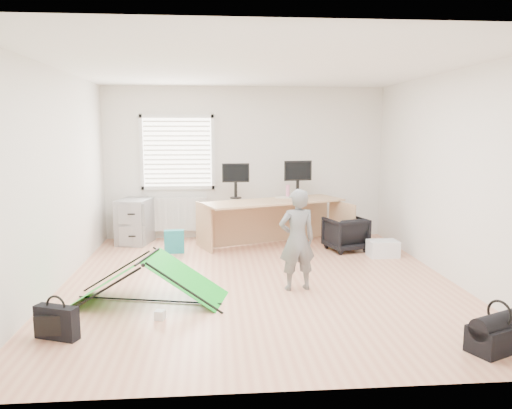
{
  "coord_description": "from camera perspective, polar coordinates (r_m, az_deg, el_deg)",
  "views": [
    {
      "loc": [
        -0.56,
        -6.22,
        1.96
      ],
      "look_at": [
        0.0,
        0.4,
        0.95
      ],
      "focal_mm": 35.0,
      "sensor_mm": 36.0,
      "label": 1
    }
  ],
  "objects": [
    {
      "name": "filing_cabinet",
      "position": [
        8.84,
        -13.67,
        -1.88
      ],
      "size": [
        0.63,
        0.75,
        0.77
      ],
      "primitive_type": "cube",
      "rotation": [
        0.0,
        0.0,
        -0.23
      ],
      "color": "gray",
      "rests_on": "ground"
    },
    {
      "name": "laptop_bag",
      "position": [
        5.16,
        -21.81,
        -12.41
      ],
      "size": [
        0.44,
        0.28,
        0.32
      ],
      "primitive_type": "cube",
      "rotation": [
        0.0,
        0.0,
        -0.38
      ],
      "color": "black",
      "rests_on": "ground"
    },
    {
      "name": "thermos",
      "position": [
        8.55,
        3.65,
        1.53
      ],
      "size": [
        0.07,
        0.07,
        0.22
      ],
      "primitive_type": "cylinder",
      "rotation": [
        0.0,
        0.0,
        0.24
      ],
      "color": "pink",
      "rests_on": "desk"
    },
    {
      "name": "window",
      "position": [
        8.96,
        -8.97,
        5.91
      ],
      "size": [
        1.2,
        0.06,
        1.2
      ],
      "primitive_type": "cube",
      "color": "silver",
      "rests_on": "back_wall"
    },
    {
      "name": "keyboard",
      "position": [
        8.52,
        3.7,
        0.82
      ],
      "size": [
        0.45,
        0.21,
        0.02
      ],
      "primitive_type": "cube",
      "rotation": [
        0.0,
        0.0,
        -0.13
      ],
      "color": "beige",
      "rests_on": "desk"
    },
    {
      "name": "monitor_right",
      "position": [
        8.54,
        4.78,
        2.33
      ],
      "size": [
        0.5,
        0.2,
        0.46
      ],
      "primitive_type": "cube",
      "rotation": [
        0.0,
        0.0,
        0.21
      ],
      "color": "black",
      "rests_on": "desk"
    },
    {
      "name": "storage_crate",
      "position": [
        7.99,
        14.3,
        -4.9
      ],
      "size": [
        0.46,
        0.33,
        0.25
      ],
      "primitive_type": "cube",
      "rotation": [
        0.0,
        0.0,
        0.03
      ],
      "color": "white",
      "rests_on": "ground"
    },
    {
      "name": "office_chair",
      "position": [
        8.24,
        10.19,
        -3.31
      ],
      "size": [
        0.73,
        0.74,
        0.55
      ],
      "primitive_type": "imported",
      "rotation": [
        0.0,
        0.0,
        3.42
      ],
      "color": "black",
      "rests_on": "ground"
    },
    {
      "name": "back_wall",
      "position": [
        9.01,
        -1.26,
        4.75
      ],
      "size": [
        5.0,
        0.02,
        2.7
      ],
      "primitive_type": "cube",
      "color": "silver",
      "rests_on": "ground"
    },
    {
      "name": "kite",
      "position": [
        5.87,
        -12.21,
        -8.35
      ],
      "size": [
        1.83,
        1.11,
        0.53
      ],
      "primitive_type": null,
      "rotation": [
        0.0,
        0.0,
        -0.23
      ],
      "color": "#10B121",
      "rests_on": "ground"
    },
    {
      "name": "tote_bag",
      "position": [
        8.06,
        -9.32,
        -4.2
      ],
      "size": [
        0.32,
        0.15,
        0.37
      ],
      "primitive_type": "cube",
      "rotation": [
        0.0,
        0.0,
        0.04
      ],
      "color": "#1D7A7E",
      "rests_on": "ground"
    },
    {
      "name": "desk",
      "position": [
        8.26,
        2.02,
        -2.28
      ],
      "size": [
        2.44,
        1.52,
        0.79
      ],
      "primitive_type": "cube",
      "rotation": [
        0.0,
        0.0,
        0.36
      ],
      "color": "tan",
      "rests_on": "ground"
    },
    {
      "name": "person",
      "position": [
        6.1,
        4.71,
        -4.04
      ],
      "size": [
        0.5,
        0.37,
        1.25
      ],
      "primitive_type": "imported",
      "rotation": [
        0.0,
        0.0,
        3.3
      ],
      "color": "slate",
      "rests_on": "ground"
    },
    {
      "name": "duffel_bag",
      "position": [
        5.08,
        25.89,
        -13.48
      ],
      "size": [
        0.62,
        0.48,
        0.24
      ],
      "primitive_type": "cube",
      "rotation": [
        0.0,
        0.0,
        0.42
      ],
      "color": "black",
      "rests_on": "ground"
    },
    {
      "name": "white_box",
      "position": [
        5.39,
        -10.92,
        -12.29
      ],
      "size": [
        0.12,
        0.12,
        0.1
      ],
      "primitive_type": "cube",
      "rotation": [
        0.0,
        0.0,
        -0.23
      ],
      "color": "silver",
      "rests_on": "ground"
    },
    {
      "name": "ground",
      "position": [
        6.54,
        0.3,
        -8.78
      ],
      "size": [
        5.5,
        5.5,
        0.0
      ],
      "primitive_type": "plane",
      "color": "tan",
      "rests_on": "ground"
    },
    {
      "name": "radiator",
      "position": [
        9.04,
        -8.83,
        -1.08
      ],
      "size": [
        1.0,
        0.12,
        0.6
      ],
      "primitive_type": "cube",
      "color": "silver",
      "rests_on": "back_wall"
    },
    {
      "name": "monitor_left",
      "position": [
        8.43,
        -2.34,
        2.18
      ],
      "size": [
        0.46,
        0.1,
        0.44
      ],
      "primitive_type": "cube",
      "rotation": [
        0.0,
        0.0,
        0.01
      ],
      "color": "black",
      "rests_on": "desk"
    }
  ]
}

